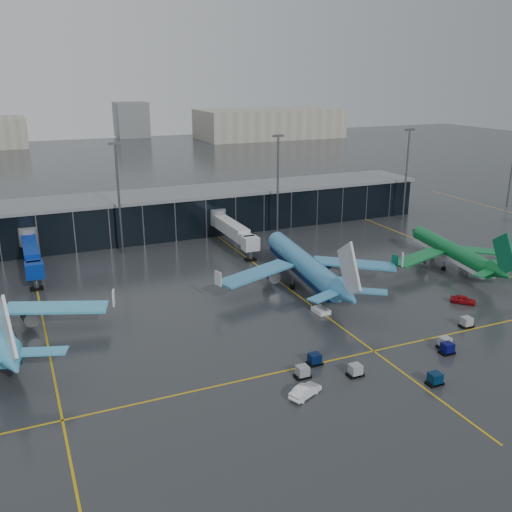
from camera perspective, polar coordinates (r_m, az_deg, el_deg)
name	(u,v)px	position (r m, az deg, el deg)	size (l,w,h in m)	color
ground	(272,324)	(96.03, 1.58, -6.81)	(600.00, 600.00, 0.00)	#282B2D
terminal_pier	(171,213)	(149.80, -8.55, 4.29)	(142.00, 17.00, 10.70)	black
jet_bridges	(31,252)	(126.96, -21.56, 0.33)	(94.00, 27.50, 7.20)	#595B60
flood_masts	(203,188)	(138.16, -5.36, 6.83)	(203.00, 0.50, 25.50)	#595B60
distant_hangars	(158,126)	(361.05, -9.77, 12.65)	(260.00, 71.00, 22.00)	#B2AD99
taxi_lines	(296,294)	(108.87, 3.98, -3.77)	(220.00, 120.00, 0.02)	gold
airliner_klm_near	(304,251)	(111.78, 4.80, 0.48)	(38.85, 44.25, 13.60)	#3B8CC1
airliner_aer_lingus	(452,241)	(128.76, 19.04, 1.41)	(32.89, 37.46, 11.51)	#0D6E30
baggage_carts	(398,356)	(86.85, 13.99, -9.63)	(34.75, 13.97, 1.70)	black
mobile_airstair	(321,308)	(100.74, 6.52, -5.22)	(2.39, 3.33, 3.45)	white
service_van_red	(463,300)	(110.54, 19.99, -4.11)	(1.78, 4.41, 1.50)	#A00C12
service_van_white	(305,391)	(76.08, 4.95, -13.27)	(1.74, 4.99, 1.64)	white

